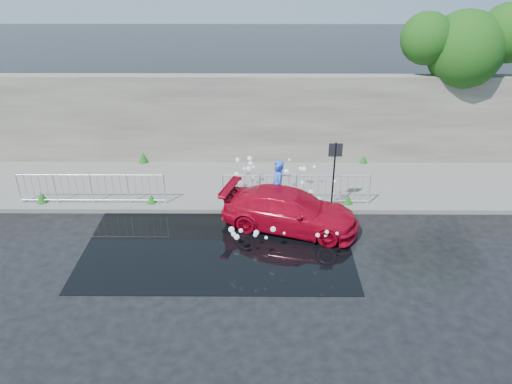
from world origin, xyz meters
TOP-DOWN VIEW (x-y plane):
  - ground at (0.00, 0.00)m, footprint 90.00×90.00m
  - pavement at (0.00, 5.00)m, footprint 30.00×4.00m
  - curb at (0.00, 3.00)m, footprint 30.00×0.25m
  - retaining_wall at (0.00, 7.20)m, footprint 30.00×0.60m
  - puddle at (0.50, 1.00)m, footprint 8.00×5.00m
  - sign_post at (4.20, 3.10)m, footprint 0.45×0.06m
  - tree at (9.61, 7.41)m, footprint 5.09×2.94m
  - railing_left at (-4.00, 3.35)m, footprint 5.05×0.05m
  - railing_right at (3.00, 3.35)m, footprint 5.05×0.05m
  - weeds at (-0.41, 4.54)m, footprint 12.17×3.93m
  - water_spray at (2.24, 3.13)m, footprint 3.59×5.68m
  - red_car at (2.73, 2.00)m, footprint 4.69×2.99m
  - person at (2.34, 3.00)m, footprint 0.57×0.76m

SIDE VIEW (x-z plane):
  - ground at x=0.00m, z-range 0.00..0.00m
  - puddle at x=0.50m, z-range 0.00..0.01m
  - pavement at x=0.00m, z-range 0.00..0.15m
  - curb at x=0.00m, z-range 0.00..0.16m
  - weeds at x=-0.41m, z-range 0.12..0.56m
  - red_car at x=2.73m, z-range 0.00..1.26m
  - water_spray at x=2.24m, z-range 0.21..1.25m
  - railing_left at x=-4.00m, z-range 0.19..1.29m
  - railing_right at x=3.00m, z-range 0.19..1.29m
  - person at x=2.34m, z-range 0.00..1.90m
  - sign_post at x=4.20m, z-range 0.47..2.97m
  - retaining_wall at x=0.00m, z-range 0.15..3.65m
  - tree at x=9.61m, z-range 1.63..7.94m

